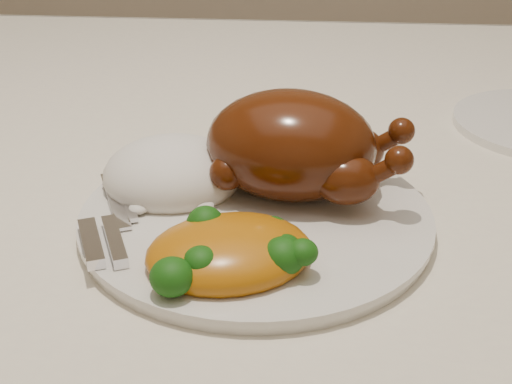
{
  "coord_description": "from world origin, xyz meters",
  "views": [
    {
      "loc": [
        0.09,
        -0.73,
        1.09
      ],
      "look_at": [
        0.05,
        -0.19,
        0.8
      ],
      "focal_mm": 50.0,
      "sensor_mm": 36.0,
      "label": 1
    }
  ],
  "objects": [
    {
      "name": "dinner_plate",
      "position": [
        0.05,
        -0.19,
        0.77
      ],
      "size": [
        0.4,
        0.4,
        0.01
      ],
      "primitive_type": "cylinder",
      "rotation": [
        0.0,
        0.0,
        -0.4
      ],
      "color": "silver",
      "rests_on": "tablecloth"
    },
    {
      "name": "rice_mound",
      "position": [
        -0.03,
        -0.15,
        0.79
      ],
      "size": [
        0.15,
        0.13,
        0.07
      ],
      "rotation": [
        0.0,
        0.0,
        0.15
      ],
      "color": "white",
      "rests_on": "dinner_plate"
    },
    {
      "name": "dining_table",
      "position": [
        0.0,
        0.0,
        0.67
      ],
      "size": [
        1.6,
        0.9,
        0.76
      ],
      "color": "brown",
      "rests_on": "floor"
    },
    {
      "name": "cutlery",
      "position": [
        -0.07,
        -0.24,
        0.79
      ],
      "size": [
        0.06,
        0.16,
        0.01
      ],
      "rotation": [
        0.0,
        0.0,
        0.4
      ],
      "color": "silver",
      "rests_on": "dinner_plate"
    },
    {
      "name": "mac_and_cheese",
      "position": [
        0.04,
        -0.27,
        0.79
      ],
      "size": [
        0.16,
        0.14,
        0.05
      ],
      "rotation": [
        0.0,
        0.0,
        0.32
      ],
      "color": "#C7710C",
      "rests_on": "dinner_plate"
    },
    {
      "name": "tablecloth",
      "position": [
        0.0,
        0.0,
        0.74
      ],
      "size": [
        1.73,
        1.03,
        0.18
      ],
      "color": "beige",
      "rests_on": "dining_table"
    },
    {
      "name": "roast_chicken",
      "position": [
        0.08,
        -0.15,
        0.83
      ],
      "size": [
        0.2,
        0.14,
        0.1
      ],
      "rotation": [
        0.0,
        0.0,
        -0.13
      ],
      "color": "#4F1D08",
      "rests_on": "dinner_plate"
    }
  ]
}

